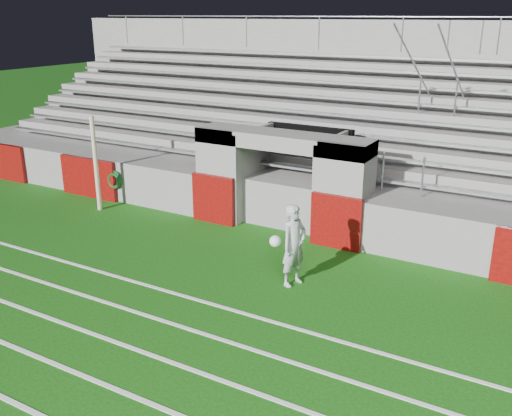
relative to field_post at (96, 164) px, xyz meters
The scene contains 6 objects.
ground 5.92m from the field_post, 22.12° to the right, with size 90.00×90.00×0.00m, color #114A0C.
field_post is the anchor object (origin of this frame).
field_markings 9.04m from the field_post, 53.36° to the right, with size 28.00×8.09×0.01m.
stadium_structure 7.88m from the field_post, 47.42° to the left, with size 26.00×8.48×5.42m.
goalkeeper_with_ball 7.29m from the field_post, 12.27° to the right, with size 0.71×0.80×1.79m.
hose_coil 1.02m from the field_post, 95.11° to the left, with size 0.57×0.15×0.57m.
Camera 1 is at (6.59, -9.35, 5.51)m, focal length 40.00 mm.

